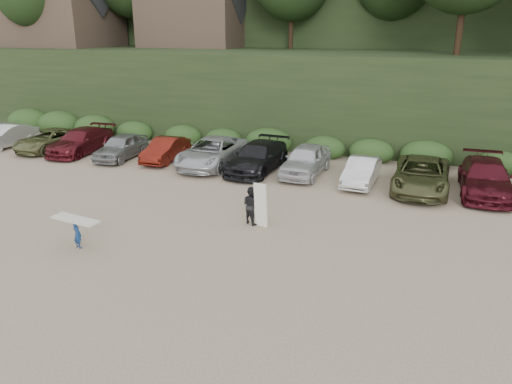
% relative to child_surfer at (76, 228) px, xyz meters
% --- Properties ---
extents(ground, '(120.00, 120.00, 0.00)m').
position_rel_child_surfer_xyz_m(ground, '(4.18, 1.68, -0.79)').
color(ground, tan).
rests_on(ground, ground).
extents(parked_cars, '(39.43, 6.29, 1.64)m').
position_rel_child_surfer_xyz_m(parked_cars, '(2.11, 11.74, -0.02)').
color(parked_cars, silver).
rests_on(parked_cars, ground).
extents(child_surfer, '(1.99, 0.79, 1.16)m').
position_rel_child_surfer_xyz_m(child_surfer, '(0.00, 0.00, 0.00)').
color(child_surfer, navy).
rests_on(child_surfer, ground).
extents(adult_surfer, '(1.26, 0.87, 1.87)m').
position_rel_child_surfer_xyz_m(adult_surfer, '(5.18, 4.42, 0.02)').
color(adult_surfer, black).
rests_on(adult_surfer, ground).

